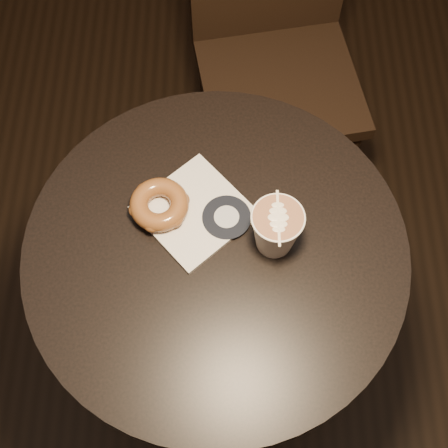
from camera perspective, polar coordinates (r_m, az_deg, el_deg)
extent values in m
plane|color=black|center=(1.83, -0.48, -11.63)|extent=(4.50, 4.50, 0.00)
cylinder|color=black|center=(1.14, -0.76, -2.46)|extent=(0.70, 0.70, 0.03)
cylinder|color=black|center=(1.48, -0.59, -8.10)|extent=(0.07, 0.07, 0.70)
cylinder|color=black|center=(1.82, -0.48, -11.55)|extent=(0.44, 0.44, 0.02)
cube|color=black|center=(1.70, 5.04, 12.72)|extent=(0.47, 0.47, 0.04)
cylinder|color=black|center=(1.77, 0.23, 3.05)|extent=(0.04, 0.04, 0.46)
cylinder|color=black|center=(1.83, 10.91, 4.68)|extent=(0.04, 0.04, 0.46)
cylinder|color=black|center=(1.96, -1.63, 11.76)|extent=(0.04, 0.04, 0.46)
cylinder|color=black|center=(2.02, 8.32, 13.03)|extent=(0.04, 0.04, 0.46)
cube|color=silver|center=(1.15, -2.72, 1.15)|extent=(0.25, 0.25, 0.01)
torus|color=brown|center=(1.14, -5.94, 1.78)|extent=(0.11, 0.11, 0.03)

